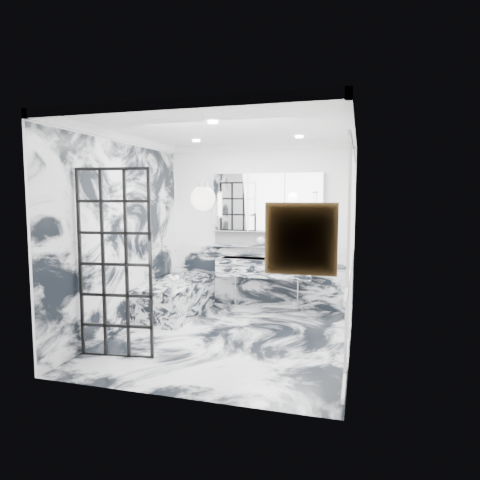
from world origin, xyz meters
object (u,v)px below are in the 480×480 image
(crittall_door, at_px, (115,264))
(mirror_cabinet, at_px, (267,203))
(trough_sink, at_px, (264,267))
(bathtub, at_px, (176,298))

(crittall_door, bearing_deg, mirror_cabinet, 58.08)
(trough_sink, bearing_deg, mirror_cabinet, 90.00)
(crittall_door, distance_m, trough_sink, 2.87)
(crittall_door, height_order, trough_sink, crittall_door)
(crittall_door, height_order, mirror_cabinet, mirror_cabinet)
(trough_sink, distance_m, mirror_cabinet, 1.10)
(bathtub, bearing_deg, mirror_cabinet, 32.06)
(trough_sink, xyz_separation_m, mirror_cabinet, (-0.00, 0.17, 1.09))
(bathtub, bearing_deg, trough_sink, 26.48)
(mirror_cabinet, xyz_separation_m, bathtub, (-1.32, -0.83, -1.54))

